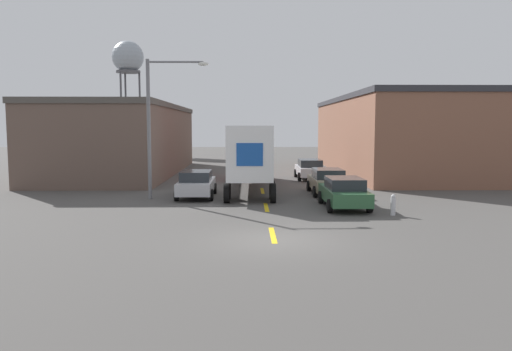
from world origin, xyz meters
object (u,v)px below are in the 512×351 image
parked_car_right_near (344,192)px  parked_car_right_mid (328,181)px  street_lamp (157,117)px  parked_car_left_far (196,183)px  fire_hydrant (393,205)px  semi_truck (250,152)px  parked_car_right_far (310,169)px  water_tower (128,59)px

parked_car_right_near → parked_car_right_mid: size_ratio=1.00×
street_lamp → parked_car_left_far: bearing=15.7°
parked_car_right_mid → fire_hydrant: size_ratio=4.82×
parked_car_right_mid → parked_car_right_near: bearing=-90.0°
semi_truck → parked_car_left_far: (-3.07, -3.75, -1.60)m
parked_car_right_near → fire_hydrant: (1.80, -2.11, -0.31)m
parked_car_right_near → street_lamp: street_lamp is taller
parked_car_left_far → parked_car_right_near: bearing=-26.7°
semi_truck → parked_car_right_far: (4.53, 5.87, -1.60)m
parked_car_right_near → water_tower: (-21.92, 49.34, 12.88)m
parked_car_right_far → water_tower: water_tower is taller
parked_car_right_near → parked_car_right_mid: (0.00, 5.04, 0.00)m
semi_truck → parked_car_left_far: semi_truck is taller
parked_car_right_near → water_tower: 55.50m
parked_car_right_far → water_tower: size_ratio=0.28×
street_lamp → water_tower: bearing=104.9°
parked_car_right_mid → water_tower: 51.08m
parked_car_left_far → water_tower: size_ratio=0.28×
parked_car_right_near → parked_car_right_mid: same height
parked_car_right_mid → semi_truck: bearing=150.7°
parked_car_right_far → fire_hydrant: parked_car_right_far is taller
parked_car_left_far → parked_car_right_far: 12.25m
parked_car_right_mid → parked_car_right_far: same height
fire_hydrant → street_lamp: bearing=154.9°
parked_car_right_near → fire_hydrant: bearing=-49.5°
semi_truck → parked_car_right_mid: 5.43m
semi_truck → parked_car_right_near: (4.53, -7.58, -1.60)m
water_tower → parked_car_right_near: bearing=-66.0°
semi_truck → parked_car_right_far: semi_truck is taller
parked_car_right_far → parked_car_right_mid: bearing=-90.0°
parked_car_right_near → parked_car_left_far: (-7.59, 3.82, 0.00)m
parked_car_right_far → water_tower: (-21.92, 35.89, 12.88)m
street_lamp → fire_hydrant: 13.24m
parked_car_right_near → fire_hydrant: 2.79m
parked_car_right_mid → street_lamp: size_ratio=0.61×
parked_car_right_near → street_lamp: 10.82m
parked_car_left_far → fire_hydrant: (9.39, -5.93, -0.31)m
semi_truck → parked_car_left_far: size_ratio=3.04×
parked_car_right_mid → fire_hydrant: parked_car_right_mid is taller
fire_hydrant → water_tower: bearing=114.8°
parked_car_right_mid → parked_car_right_far: bearing=90.0°
semi_truck → parked_car_right_mid: bearing=-28.6°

